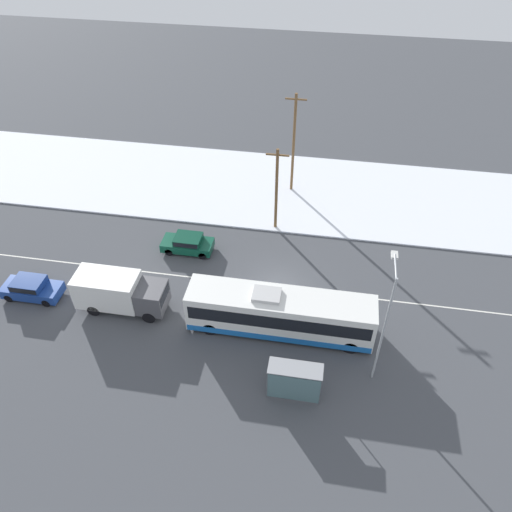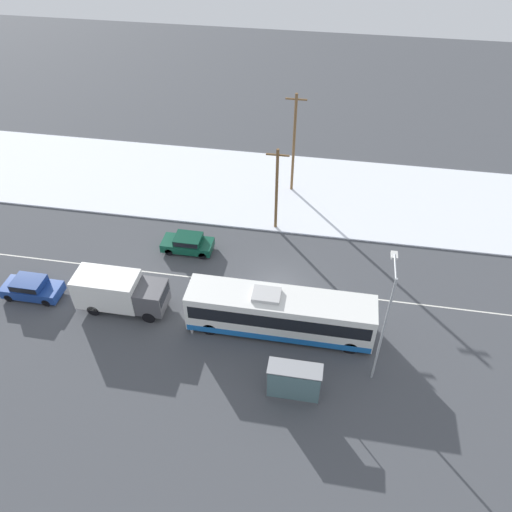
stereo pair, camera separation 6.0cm
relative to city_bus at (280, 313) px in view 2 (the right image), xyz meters
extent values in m
plane|color=#424449|center=(-0.69, 3.98, -1.62)|extent=(120.00, 120.00, 0.00)
cube|color=silver|center=(-0.69, 16.81, -1.56)|extent=(80.00, 12.61, 0.12)
cube|color=silver|center=(-0.69, 3.98, -1.62)|extent=(60.00, 0.12, 0.00)
cube|color=white|center=(0.00, 0.00, 0.06)|extent=(12.26, 2.55, 2.81)
cube|color=black|center=(0.00, 0.00, 0.39)|extent=(11.77, 2.57, 1.07)
cube|color=blue|center=(0.00, 0.00, -1.09)|extent=(12.13, 2.57, 0.51)
cube|color=#B2B2B2|center=(-0.92, 0.00, 1.58)|extent=(1.80, 1.40, 0.24)
cylinder|color=black|center=(4.73, -1.14, -1.12)|extent=(1.00, 0.28, 1.00)
cylinder|color=black|center=(4.73, 1.13, -1.12)|extent=(1.00, 0.28, 1.00)
cylinder|color=black|center=(-4.52, -1.14, -1.12)|extent=(1.00, 0.28, 1.00)
cylinder|color=black|center=(-4.52, 1.13, -1.12)|extent=(1.00, 0.28, 1.00)
cube|color=silver|center=(-11.99, 0.21, 0.03)|extent=(4.34, 2.30, 2.32)
cube|color=#4C4C51|center=(-8.87, 0.21, -0.22)|extent=(1.90, 2.18, 1.81)
cube|color=black|center=(-7.94, 0.21, 0.14)|extent=(0.06, 1.95, 0.80)
cylinder|color=black|center=(-8.87, -0.81, -1.17)|extent=(0.90, 0.26, 0.90)
cylinder|color=black|center=(-8.87, 1.23, -1.17)|extent=(0.90, 0.26, 0.90)
cylinder|color=black|center=(-12.86, -0.81, -1.17)|extent=(0.90, 0.26, 0.90)
cylinder|color=black|center=(-12.86, 1.23, -1.17)|extent=(0.90, 0.26, 0.90)
cube|color=#0F4733|center=(-8.31, 6.97, -1.05)|extent=(4.03, 1.80, 0.69)
cube|color=#0D3C2B|center=(-8.21, 6.97, -0.46)|extent=(2.10, 1.66, 0.50)
cube|color=black|center=(-8.21, 6.97, -0.45)|extent=(1.93, 1.69, 0.40)
cylinder|color=black|center=(-9.63, 6.18, -1.30)|extent=(0.64, 0.22, 0.64)
cylinder|color=black|center=(-9.63, 7.76, -1.30)|extent=(0.64, 0.22, 0.64)
cylinder|color=black|center=(-6.90, 6.18, -1.30)|extent=(0.64, 0.22, 0.64)
cylinder|color=black|center=(-6.90, 7.76, -1.30)|extent=(0.64, 0.22, 0.64)
cube|color=navy|center=(-17.93, 0.20, -1.02)|extent=(4.17, 1.80, 0.75)
cube|color=navy|center=(-18.03, 0.20, -0.38)|extent=(2.17, 1.66, 0.54)
cube|color=black|center=(-18.03, 0.20, -0.37)|extent=(2.00, 1.69, 0.43)
cylinder|color=black|center=(-16.54, -0.59, -1.30)|extent=(0.64, 0.22, 0.64)
cylinder|color=black|center=(-16.54, 0.99, -1.30)|extent=(0.64, 0.22, 0.64)
cylinder|color=black|center=(-19.41, -0.59, -1.30)|extent=(0.64, 0.22, 0.64)
cylinder|color=black|center=(-19.41, 0.99, -1.30)|extent=(0.64, 0.22, 0.64)
cylinder|color=#23232D|center=(1.33, -3.86, -1.23)|extent=(0.12, 0.12, 0.78)
cylinder|color=#23232D|center=(1.57, -3.86, -1.23)|extent=(0.12, 0.12, 0.78)
cube|color=brown|center=(1.45, -3.86, -0.51)|extent=(0.41, 0.22, 0.65)
sphere|color=#8E6647|center=(1.45, -3.86, -0.05)|extent=(0.27, 0.27, 0.27)
cylinder|color=brown|center=(1.19, -3.86, -0.55)|extent=(0.10, 0.10, 0.62)
cylinder|color=brown|center=(1.70, -3.86, -0.55)|extent=(0.10, 0.10, 0.62)
cube|color=gray|center=(1.50, -4.76, 0.75)|extent=(3.17, 1.20, 0.06)
cube|color=slate|center=(1.50, -5.34, -0.42)|extent=(3.05, 0.04, 2.16)
cylinder|color=#474C51|center=(-0.05, -4.20, -0.45)|extent=(0.08, 0.08, 2.34)
cylinder|color=#474C51|center=(3.04, -4.20, -0.45)|extent=(0.08, 0.08, 2.34)
cylinder|color=#474C51|center=(-0.05, -5.32, -0.45)|extent=(0.08, 0.08, 2.34)
cylinder|color=#474C51|center=(3.04, -5.32, -0.45)|extent=(0.08, 0.08, 2.34)
cylinder|color=#9EA3A8|center=(6.16, -2.84, 2.59)|extent=(0.14, 0.14, 8.43)
cylinder|color=#9EA3A8|center=(6.16, -1.80, 6.66)|extent=(0.10, 2.08, 0.10)
cube|color=silver|center=(6.16, -0.76, 6.59)|extent=(0.36, 0.60, 0.16)
cylinder|color=brown|center=(-1.82, 11.08, 2.10)|extent=(0.24, 0.24, 7.45)
cube|color=brown|center=(-1.82, 11.08, 5.32)|extent=(1.80, 0.12, 0.12)
cylinder|color=brown|center=(-1.15, 17.02, 3.04)|extent=(0.24, 0.24, 9.33)
cube|color=brown|center=(-1.15, 17.02, 7.21)|extent=(1.80, 0.12, 0.12)
camera|label=1|loc=(2.13, -22.12, 24.34)|focal=35.00mm
camera|label=2|loc=(2.19, -22.11, 24.34)|focal=35.00mm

